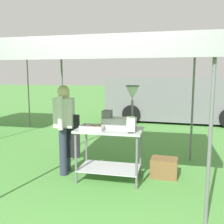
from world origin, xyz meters
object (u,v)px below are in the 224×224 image
stall_canopy (111,51)px  van_grey (179,99)px  donut_fryer (121,115)px  donut_tray (93,128)px  vendor (65,125)px  supply_crate (164,168)px  menu_sign (131,126)px  donut_cart (109,144)px

stall_canopy → van_grey: size_ratio=0.55×
stall_canopy → donut_fryer: size_ratio=4.21×
donut_tray → vendor: size_ratio=0.25×
vendor → supply_crate: bearing=6.8°
menu_sign → van_grey: 6.44m
stall_canopy → van_grey: (1.32, 6.05, -1.30)m
donut_fryer → van_grey: bearing=79.5°
donut_cart → menu_sign: (0.39, -0.22, 0.37)m
stall_canopy → donut_fryer: 1.07m
donut_cart → van_grey: van_grey is taller
donut_fryer → vendor: donut_fryer is taller
supply_crate → van_grey: van_grey is taller
donut_tray → supply_crate: bearing=19.9°
supply_crate → van_grey: 5.87m
donut_tray → donut_fryer: donut_fryer is taller
donut_cart → donut_tray: bearing=-160.0°
van_grey → stall_canopy: bearing=-102.3°
supply_crate → van_grey: bearing=86.0°
donut_fryer → supply_crate: size_ratio=1.54×
supply_crate → vendor: bearing=-173.2°
donut_tray → menu_sign: bearing=-11.5°
donut_tray → donut_fryer: size_ratio=0.54×
donut_cart → supply_crate: bearing=19.8°
donut_cart → vendor: (-0.85, 0.12, 0.27)m
van_grey → donut_tray: bearing=-104.1°
donut_cart → menu_sign: bearing=-29.4°
donut_tray → donut_fryer: 0.52m
stall_canopy → donut_tray: bearing=-143.1°
vendor → supply_crate: 1.93m
stall_canopy → menu_sign: bearing=-39.0°
stall_canopy → van_grey: 6.33m
menu_sign → vendor: vendor is taller
donut_cart → menu_sign: size_ratio=4.20×
donut_tray → vendor: bearing=160.9°
supply_crate → donut_tray: bearing=-160.1°
supply_crate → menu_sign: bearing=-133.2°
stall_canopy → donut_tray: stall_canopy is taller
donut_fryer → donut_cart: bearing=-154.6°
donut_cart → stall_canopy: bearing=90.0°
stall_canopy → donut_cart: size_ratio=2.78×
menu_sign → supply_crate: menu_sign is taller
supply_crate → donut_fryer: bearing=-161.7°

